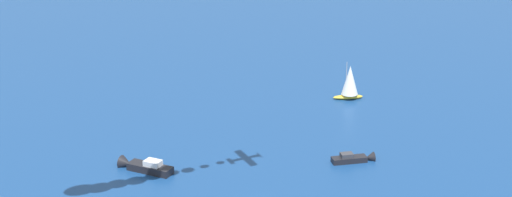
% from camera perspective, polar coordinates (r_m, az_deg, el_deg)
% --- Properties ---
extents(motorboat_far_port, '(11.02, 4.63, 3.11)m').
position_cam_1_polar(motorboat_far_port, '(168.34, -7.11, -4.26)').
color(motorboat_far_port, black).
rests_on(motorboat_far_port, ground_plane).
extents(motorboat_far_stbd, '(8.23, 5.86, 2.39)m').
position_cam_1_polar(motorboat_far_stbd, '(171.84, 6.25, -3.77)').
color(motorboat_far_stbd, black).
rests_on(motorboat_far_stbd, ground_plane).
extents(sailboat_ahead, '(6.97, 4.89, 8.73)m').
position_cam_1_polar(sailboat_ahead, '(203.44, 5.93, 1.04)').
color(sailboat_ahead, gold).
rests_on(sailboat_ahead, ground_plane).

